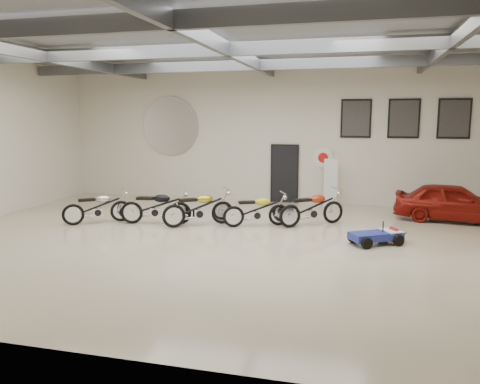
% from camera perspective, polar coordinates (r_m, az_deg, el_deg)
% --- Properties ---
extents(floor, '(16.00, 12.00, 0.01)m').
position_cam_1_polar(floor, '(12.02, -1.42, -6.07)').
color(floor, '#C6B297').
rests_on(floor, ground).
extents(ceiling, '(16.00, 12.00, 0.01)m').
position_cam_1_polar(ceiling, '(11.75, -1.52, 18.19)').
color(ceiling, slate).
rests_on(ceiling, back_wall).
extents(back_wall, '(16.00, 0.02, 5.00)m').
position_cam_1_polar(back_wall, '(17.46, 3.92, 6.97)').
color(back_wall, beige).
rests_on(back_wall, floor).
extents(ceiling_beams, '(15.80, 11.80, 0.32)m').
position_cam_1_polar(ceiling_beams, '(11.71, -1.51, 16.98)').
color(ceiling_beams, '#54565B').
rests_on(ceiling_beams, ceiling).
extents(door, '(0.92, 0.08, 2.10)m').
position_cam_1_polar(door, '(17.44, 5.45, 2.17)').
color(door, black).
rests_on(door, back_wall).
extents(logo_plaque, '(2.30, 0.06, 1.16)m').
position_cam_1_polar(logo_plaque, '(18.55, -8.47, 7.94)').
color(logo_plaque, silver).
rests_on(logo_plaque, back_wall).
extents(poster_left, '(1.05, 0.08, 1.35)m').
position_cam_1_polar(poster_left, '(17.12, 13.95, 8.69)').
color(poster_left, black).
rests_on(poster_left, back_wall).
extents(poster_mid, '(1.05, 0.08, 1.35)m').
position_cam_1_polar(poster_mid, '(17.18, 19.35, 8.45)').
color(poster_mid, black).
rests_on(poster_mid, back_wall).
extents(poster_right, '(1.05, 0.08, 1.35)m').
position_cam_1_polar(poster_right, '(17.39, 24.66, 8.14)').
color(poster_right, black).
rests_on(poster_right, back_wall).
extents(oil_sign, '(0.72, 0.10, 0.72)m').
position_cam_1_polar(oil_sign, '(17.22, 10.10, 4.15)').
color(oil_sign, white).
rests_on(oil_sign, back_wall).
extents(banner_stand, '(0.50, 0.26, 1.76)m').
position_cam_1_polar(banner_stand, '(16.84, 10.98, 1.21)').
color(banner_stand, white).
rests_on(banner_stand, floor).
extents(motorcycle_silver, '(1.94, 1.68, 1.02)m').
position_cam_1_polar(motorcycle_silver, '(14.57, -17.01, -1.71)').
color(motorcycle_silver, silver).
rests_on(motorcycle_silver, floor).
extents(motorcycle_black, '(2.16, 1.05, 1.08)m').
position_cam_1_polar(motorcycle_black, '(14.07, -10.25, -1.71)').
color(motorcycle_black, silver).
rests_on(motorcycle_black, floor).
extents(motorcycle_gold, '(2.10, 1.74, 1.09)m').
position_cam_1_polar(motorcycle_gold, '(13.68, -5.08, -1.88)').
color(motorcycle_gold, silver).
rests_on(motorcycle_gold, floor).
extents(motorcycle_yellow, '(2.00, 1.36, 1.00)m').
position_cam_1_polar(motorcycle_yellow, '(13.57, 2.03, -2.13)').
color(motorcycle_yellow, silver).
rests_on(motorcycle_yellow, floor).
extents(motorcycle_red, '(2.05, 1.77, 1.08)m').
position_cam_1_polar(motorcycle_red, '(13.82, 8.78, -1.85)').
color(motorcycle_red, silver).
rests_on(motorcycle_red, floor).
extents(go_kart, '(1.74, 1.45, 0.58)m').
position_cam_1_polar(go_kart, '(12.26, 16.77, -4.76)').
color(go_kart, navy).
rests_on(go_kart, floor).
extents(vintage_car, '(1.82, 3.59, 1.17)m').
position_cam_1_polar(vintage_car, '(15.64, 24.58, -1.15)').
color(vintage_car, maroon).
rests_on(vintage_car, floor).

